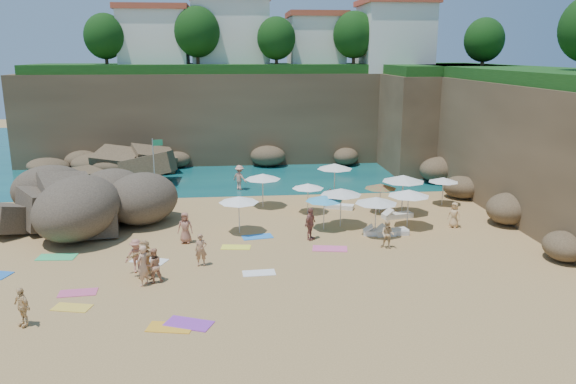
{
  "coord_description": "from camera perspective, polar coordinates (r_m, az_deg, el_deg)",
  "views": [
    {
      "loc": [
        -1.19,
        -28.3,
        9.89
      ],
      "look_at": [
        2.0,
        3.0,
        2.0
      ],
      "focal_mm": 35.0,
      "sensor_mm": 36.0,
      "label": 1
    }
  ],
  "objects": [
    {
      "name": "towel_11",
      "position": [
        30.18,
        -22.44,
        -6.13
      ],
      "size": [
        1.91,
        1.05,
        0.03
      ],
      "primitive_type": "cube",
      "rotation": [
        0.0,
        0.0,
        -0.07
      ],
      "color": "#38C675",
      "rests_on": "ground"
    },
    {
      "name": "lounger_2",
      "position": [
        35.0,
        11.05,
        -2.35
      ],
      "size": [
        2.0,
        1.07,
        0.3
      ],
      "primitive_type": "cube",
      "rotation": [
        0.0,
        0.0,
        0.24
      ],
      "color": "silver",
      "rests_on": "ground"
    },
    {
      "name": "rock_outcrop",
      "position": [
        35.47,
        -19.58,
        -2.95
      ],
      "size": [
        9.43,
        7.66,
        3.41
      ],
      "primitive_type": null,
      "rotation": [
        0.0,
        0.0,
        0.16
      ],
      "color": "brown",
      "rests_on": "ground"
    },
    {
      "name": "parasol_6",
      "position": [
        35.44,
        9.38,
        0.59
      ],
      "size": [
        2.01,
        2.01,
        1.9
      ],
      "color": "silver",
      "rests_on": "ground"
    },
    {
      "name": "parasol_10",
      "position": [
        31.75,
        3.69,
        -0.64
      ],
      "size": [
        2.12,
        2.12,
        2.01
      ],
      "color": "silver",
      "rests_on": "ground"
    },
    {
      "name": "ground",
      "position": [
        30.01,
        -3.23,
        -5.19
      ],
      "size": [
        120.0,
        120.0,
        0.0
      ],
      "primitive_type": "plane",
      "color": "tan",
      "rests_on": "ground"
    },
    {
      "name": "towel_5",
      "position": [
        28.29,
        -13.92,
        -6.78
      ],
      "size": [
        1.93,
        1.45,
        0.03
      ],
      "primitive_type": "cube",
      "rotation": [
        0.0,
        0.0,
        -0.39
      ],
      "color": "white",
      "rests_on": "ground"
    },
    {
      "name": "person_stand_1",
      "position": [
        25.47,
        -13.5,
        -7.26
      ],
      "size": [
        0.92,
        0.82,
        1.58
      ],
      "primitive_type": "imported",
      "rotation": [
        0.0,
        0.0,
        3.48
      ],
      "color": "tan",
      "rests_on": "ground"
    },
    {
      "name": "rock_promontory",
      "position": [
        46.44,
        -17.87,
        1.09
      ],
      "size": [
        12.0,
        7.0,
        2.0
      ],
      "primitive_type": null,
      "color": "brown",
      "rests_on": "ground"
    },
    {
      "name": "towel_6",
      "position": [
        21.84,
        -10.04,
        -13.03
      ],
      "size": [
        1.96,
        1.48,
        0.03
      ],
      "primitive_type": "cube",
      "rotation": [
        0.0,
        0.0,
        -0.39
      ],
      "color": "purple",
      "rests_on": "ground"
    },
    {
      "name": "person_stand_5",
      "position": [
        36.12,
        -15.28,
        -0.93
      ],
      "size": [
        1.62,
        0.67,
        1.7
      ],
      "primitive_type": "imported",
      "rotation": [
        0.0,
        0.0,
        -0.14
      ],
      "color": "tan",
      "rests_on": "ground"
    },
    {
      "name": "person_lie_0",
      "position": [
        26.97,
        -15.07,
        -7.47
      ],
      "size": [
        1.4,
        1.78,
        0.42
      ],
      "primitive_type": "imported",
      "rotation": [
        0.0,
        0.0,
        0.27
      ],
      "color": "#B16C58",
      "rests_on": "ground"
    },
    {
      "name": "lounger_3",
      "position": [
        31.6,
        9.28,
        -4.09
      ],
      "size": [
        1.84,
        0.8,
        0.28
      ],
      "primitive_type": "cube",
      "rotation": [
        0.0,
        0.0,
        -0.12
      ],
      "color": "white",
      "rests_on": "ground"
    },
    {
      "name": "cliff_right",
      "position": [
        41.96,
        23.11,
        4.88
      ],
      "size": [
        8.0,
        30.0,
        8.0
      ],
      "primitive_type": "cube",
      "color": "brown",
      "rests_on": "ground"
    },
    {
      "name": "lounger_1",
      "position": [
        36.52,
        5.24,
        -1.46
      ],
      "size": [
        1.95,
        1.3,
        0.29
      ],
      "primitive_type": "cube",
      "rotation": [
        0.0,
        0.0,
        -0.4
      ],
      "color": "white",
      "rests_on": "ground"
    },
    {
      "name": "lounger_5",
      "position": [
        31.84,
        10.68,
        -4.03
      ],
      "size": [
        1.69,
        0.65,
        0.26
      ],
      "primitive_type": "cube",
      "rotation": [
        0.0,
        0.0,
        -0.06
      ],
      "color": "silver",
      "rests_on": "ground"
    },
    {
      "name": "towel_9",
      "position": [
        29.16,
        4.28,
        -5.75
      ],
      "size": [
        1.91,
        1.19,
        0.03
      ],
      "primitive_type": "cube",
      "rotation": [
        0.0,
        0.0,
        -0.18
      ],
      "color": "#EB5B9A",
      "rests_on": "ground"
    },
    {
      "name": "parasol_0",
      "position": [
        36.32,
        -2.59,
        1.58
      ],
      "size": [
        2.35,
        2.35,
        2.23
      ],
      "color": "silver",
      "rests_on": "ground"
    },
    {
      "name": "parasol_3",
      "position": [
        38.25,
        15.51,
        1.21
      ],
      "size": [
        1.98,
        1.98,
        1.87
      ],
      "color": "silver",
      "rests_on": "ground"
    },
    {
      "name": "towel_1",
      "position": [
        25.61,
        -20.56,
        -9.56
      ],
      "size": [
        1.61,
        0.89,
        0.03
      ],
      "primitive_type": "cube",
      "rotation": [
        0.0,
        0.0,
        0.07
      ],
      "color": "#D0517F",
      "rests_on": "ground"
    },
    {
      "name": "towel_13",
      "position": [
        26.06,
        -2.97,
        -8.21
      ],
      "size": [
        1.53,
        0.82,
        0.03
      ],
      "primitive_type": "cube",
      "rotation": [
        0.0,
        0.0,
        0.05
      ],
      "color": "white",
      "rests_on": "ground"
    },
    {
      "name": "person_stand_6",
      "position": [
        25.23,
        -14.53,
        -7.25
      ],
      "size": [
        0.71,
        0.79,
        1.82
      ],
      "primitive_type": "imported",
      "rotation": [
        0.0,
        0.0,
        4.18
      ],
      "color": "tan",
      "rests_on": "ground"
    },
    {
      "name": "person_lie_4",
      "position": [
        27.14,
        -8.78,
        -7.05
      ],
      "size": [
        0.63,
        1.56,
        0.37
      ],
      "primitive_type": "imported",
      "rotation": [
        0.0,
        0.0,
        0.04
      ],
      "color": "#A37451",
      "rests_on": "ground"
    },
    {
      "name": "clifftop_trees",
      "position": [
        48.21,
        1.34,
        15.7
      ],
      "size": [
        35.6,
        23.82,
        4.4
      ],
      "color": "#11380F",
      "rests_on": "ground"
    },
    {
      "name": "towel_2",
      "position": [
        21.71,
        -11.88,
        -13.31
      ],
      "size": [
        1.8,
        1.15,
        0.03
      ],
      "primitive_type": "cube",
      "rotation": [
        0.0,
        0.0,
        -0.2
      ],
      "color": "gold",
      "rests_on": "ground"
    },
    {
      "name": "parasol_8",
      "position": [
        30.9,
        8.95,
        -0.83
      ],
      "size": [
        2.34,
        2.34,
        2.21
      ],
      "color": "silver",
      "rests_on": "ground"
    },
    {
      "name": "parasol_1",
      "position": [
        35.02,
        2.04,
        0.61
      ],
      "size": [
        2.01,
        2.01,
        1.9
      ],
      "color": "silver",
      "rests_on": "ground"
    },
    {
      "name": "towel_8",
      "position": [
        30.93,
        -3.13,
        -4.56
      ],
      "size": [
        1.78,
        1.11,
        0.03
      ],
      "primitive_type": "cube",
      "rotation": [
        0.0,
        0.0,
        0.18
      ],
      "color": "#2A81E2",
      "rests_on": "ground"
    },
    {
      "name": "person_stand_2",
      "position": [
        41.27,
        -4.93,
        1.47
      ],
      "size": [
        1.21,
        1.16,
        1.84
      ],
      "primitive_type": "imported",
      "rotation": [
        0.0,
        0.0,
        2.41
      ],
      "color": "tan",
      "rests_on": "ground"
    },
    {
      "name": "parasol_9",
      "position": [
        32.67,
        12.17,
        -0.08
      ],
      "size": [
        2.39,
        2.39,
        2.26
      ],
      "color": "silver",
      "rests_on": "ground"
    },
    {
      "name": "person_lie_1",
      "position": [
        23.45,
        -25.26,
        -11.81
      ],
      "size": [
        1.61,
        1.72,
        0.37
      ],
      "primitive_type": "imported",
      "rotation": [
        0.0,
        0.0,
        -0.66
      ],
      "color": "#EBC385",
      "rests_on": "ground"
    },
    {
      "name": "seawater",
      "position": [
        59.15,
        -4.6,
        4.41
      ],
      "size": [
        120.0,
        120.0,
        0.0
      ],
      "primitive_type": "plane",
      "color": "#0C4751",
      "rests_on": "ground"
    },
    {
      "name": "person_lie_2",
      "position": [
        30.38,
        -10.35,
        -4.72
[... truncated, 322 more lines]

